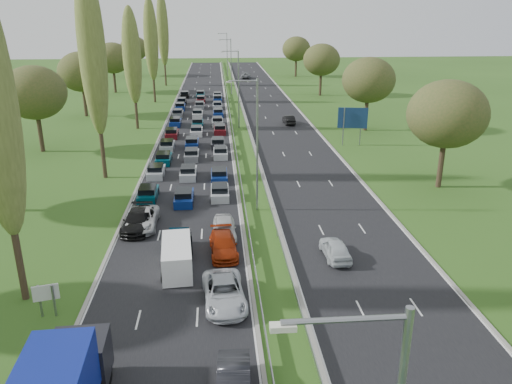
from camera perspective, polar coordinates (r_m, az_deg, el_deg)
name	(u,v)px	position (r m, az deg, el deg)	size (l,w,h in m)	color
ground	(239,125)	(81.70, -2.01, 7.61)	(260.00, 260.00, 0.00)	#2D5119
near_carriageway	(197,123)	(84.13, -6.73, 7.84)	(10.50, 215.00, 0.04)	black
far_carriageway	(278,122)	(84.70, 2.52, 8.04)	(10.50, 215.00, 0.04)	black
central_reservation	(238,119)	(84.03, -2.10, 8.33)	(2.36, 215.00, 0.32)	gray
lamp_columns	(239,90)	(78.67, -2.00, 11.58)	(0.18, 140.18, 12.00)	gray
poplar_row	(118,53)	(69.26, -15.48, 15.11)	(2.80, 127.80, 22.44)	#2D2116
woodland_left	(25,97)	(67.19, -24.90, 9.83)	(8.00, 166.00, 11.10)	#2D2116
woodland_right	(387,88)	(70.98, 14.70, 11.44)	(8.00, 153.00, 11.10)	#2D2116
traffic_queue_fill	(196,127)	(79.13, -6.86, 7.40)	(9.09, 68.66, 0.80)	#053F4C
near_car_2	(142,219)	(43.37, -12.88, -3.01)	(2.49, 5.39, 1.50)	silver
near_car_3	(137,220)	(43.10, -13.42, -3.18)	(2.16, 5.31, 1.54)	black
near_car_7	(177,247)	(38.10, -9.05, -6.19)	(1.83, 4.50, 1.30)	#043048
near_car_9	(234,384)	(25.10, -2.56, -21.12)	(1.58, 4.53, 1.49)	black
near_car_10	(224,293)	(31.77, -3.65, -11.39)	(2.51, 5.44, 1.51)	silver
near_car_11	(223,245)	(37.85, -3.75, -6.05)	(2.00, 4.91, 1.43)	#932609
near_car_12	(224,228)	(40.61, -3.62, -4.09)	(1.83, 4.55, 1.55)	silver
far_car_0	(335,249)	(37.66, 9.05, -6.41)	(1.69, 4.21, 1.43)	silver
far_car_1	(289,120)	(82.71, 3.77, 8.25)	(1.51, 4.34, 1.43)	black
far_car_2	(246,75)	(142.71, -1.16, 13.18)	(2.66, 5.78, 1.61)	slate
white_van_rear	(177,255)	(35.95, -9.00, -7.17)	(2.00, 5.11, 2.05)	white
info_sign	(46,296)	(32.68, -22.85, -10.91)	(1.48, 0.44, 2.10)	gray
direction_sign	(353,120)	(69.61, 10.98, 8.12)	(3.95, 0.83, 5.20)	gray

